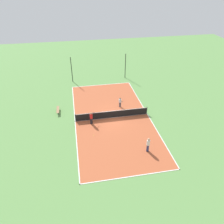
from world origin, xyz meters
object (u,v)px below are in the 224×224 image
player_near_white (120,102)px  player_coach_red (91,117)px  tennis_ball_right_alley (94,135)px  fence_post_back_left (72,70)px  bench (58,110)px  tennis_ball_left_sideline (84,117)px  player_far_white (148,144)px  tennis_net (112,114)px  fence_post_back_right (125,66)px  tennis_ball_near_net (109,88)px

player_near_white → player_coach_red: bearing=-67.9°
tennis_ball_right_alley → fence_post_back_left: 16.14m
bench → tennis_ball_left_sideline: (3.43, -1.93, -0.34)m
player_far_white → bench: bearing=154.8°
tennis_net → fence_post_back_right: 13.50m
player_near_white → fence_post_back_right: bearing=147.3°
player_far_white → tennis_ball_left_sideline: 10.20m
tennis_ball_left_sideline → tennis_ball_right_alley: (0.86, -4.17, 0.00)m
player_near_white → fence_post_back_left: bearing=-162.5°
tennis_net → player_near_white: (1.65, 2.52, 0.30)m
player_near_white → tennis_ball_near_net: 6.30m
bench → fence_post_back_right: fence_post_back_right is taller
tennis_net → bench: bearing=159.0°
player_coach_red → tennis_ball_near_net: player_coach_red is taller
tennis_ball_near_net → tennis_ball_left_sideline: (-4.87, -7.94, 0.00)m
player_near_white → tennis_ball_near_net: player_near_white is taller
tennis_ball_right_alley → tennis_ball_left_sideline: bearing=101.7°
tennis_net → tennis_ball_left_sideline: (-3.73, 0.81, -0.52)m
player_far_white → tennis_ball_right_alley: player_far_white is taller
tennis_net → tennis_ball_near_net: tennis_net is taller
bench → fence_post_back_right: bearing=-50.7°
player_coach_red → fence_post_back_right: size_ratio=0.38×
tennis_net → tennis_ball_right_alley: size_ratio=143.89×
tennis_ball_right_alley → player_near_white: bearing=52.5°
bench → tennis_ball_left_sideline: size_ratio=27.61×
fence_post_back_left → bench: bearing=-103.6°
tennis_ball_right_alley → fence_post_back_right: bearing=64.3°
player_near_white → tennis_ball_near_net: size_ratio=22.08×
tennis_net → player_coach_red: player_coach_red is taller
bench → fence_post_back_left: fence_post_back_left is taller
bench → player_coach_red: bearing=-130.4°
player_coach_red → bench: bearing=89.9°
tennis_ball_right_alley → fence_post_back_left: bearing=96.9°
player_coach_red → fence_post_back_right: bearing=10.7°
bench → player_far_white: size_ratio=1.07×
player_near_white → tennis_ball_left_sideline: size_ratio=22.08×
player_coach_red → fence_post_back_left: bearing=48.5°
bench → tennis_ball_near_net: bench is taller
player_far_white → tennis_ball_near_net: (-1.47, 15.86, -0.98)m
bench → player_far_white: bearing=-135.2°
fence_post_back_right → player_near_white: bearing=-107.4°
tennis_net → tennis_ball_left_sideline: 3.85m
tennis_net → player_near_white: bearing=56.8°
player_coach_red → player_near_white: player_coach_red is taller
player_coach_red → tennis_ball_right_alley: bearing=-139.9°
bench → tennis_net: bearing=-111.0°
fence_post_back_left → player_near_white: bearing=-57.2°
player_coach_red → tennis_ball_near_net: (4.00, 9.67, -0.96)m
player_far_white → tennis_ball_right_alley: 6.72m
player_far_white → player_near_white: bearing=115.8°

